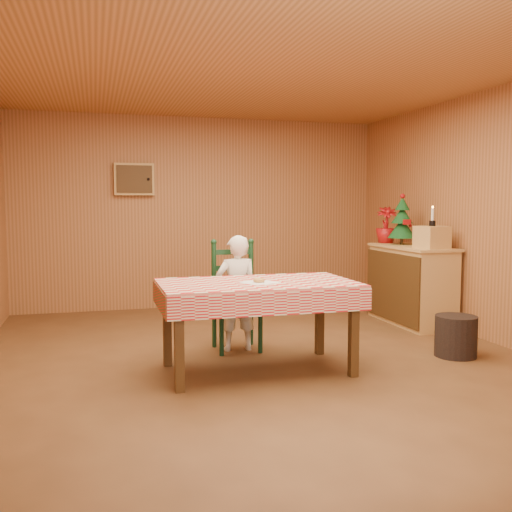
{
  "coord_description": "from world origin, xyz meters",
  "views": [
    {
      "loc": [
        -1.41,
        -4.8,
        1.43
      ],
      "look_at": [
        0.0,
        0.2,
        0.95
      ],
      "focal_mm": 40.0,
      "sensor_mm": 36.0,
      "label": 1
    }
  ],
  "objects_px": {
    "shelf_unit": "(411,285)",
    "crate": "(432,237)",
    "christmas_tree": "(402,222)",
    "storage_bin": "(456,336)",
    "dining_table": "(257,291)",
    "seated_child": "(237,293)",
    "ladder_chair": "(235,298)"
  },
  "relations": [
    {
      "from": "seated_child",
      "to": "christmas_tree",
      "type": "bearing_deg",
      "value": -158.75
    },
    {
      "from": "storage_bin",
      "to": "ladder_chair",
      "type": "bearing_deg",
      "value": 156.28
    },
    {
      "from": "crate",
      "to": "storage_bin",
      "type": "distance_m",
      "value": 1.4
    },
    {
      "from": "dining_table",
      "to": "ladder_chair",
      "type": "xyz_separation_m",
      "value": [
        -0.0,
        0.79,
        -0.18
      ]
    },
    {
      "from": "shelf_unit",
      "to": "storage_bin",
      "type": "xyz_separation_m",
      "value": [
        -0.38,
        -1.43,
        -0.27
      ]
    },
    {
      "from": "seated_child",
      "to": "christmas_tree",
      "type": "height_order",
      "value": "christmas_tree"
    },
    {
      "from": "ladder_chair",
      "to": "shelf_unit",
      "type": "height_order",
      "value": "ladder_chair"
    },
    {
      "from": "shelf_unit",
      "to": "christmas_tree",
      "type": "height_order",
      "value": "christmas_tree"
    },
    {
      "from": "dining_table",
      "to": "ladder_chair",
      "type": "relative_size",
      "value": 1.53
    },
    {
      "from": "ladder_chair",
      "to": "storage_bin",
      "type": "bearing_deg",
      "value": -23.72
    },
    {
      "from": "ladder_chair",
      "to": "seated_child",
      "type": "relative_size",
      "value": 0.96
    },
    {
      "from": "ladder_chair",
      "to": "christmas_tree",
      "type": "relative_size",
      "value": 1.74
    },
    {
      "from": "crate",
      "to": "storage_bin",
      "type": "bearing_deg",
      "value": -110.44
    },
    {
      "from": "seated_child",
      "to": "christmas_tree",
      "type": "distance_m",
      "value": 2.55
    },
    {
      "from": "dining_table",
      "to": "crate",
      "type": "height_order",
      "value": "crate"
    },
    {
      "from": "dining_table",
      "to": "christmas_tree",
      "type": "relative_size",
      "value": 2.67
    },
    {
      "from": "seated_child",
      "to": "shelf_unit",
      "type": "distance_m",
      "value": 2.38
    },
    {
      "from": "christmas_tree",
      "to": "dining_table",
      "type": "bearing_deg",
      "value": -144.78
    },
    {
      "from": "crate",
      "to": "storage_bin",
      "type": "relative_size",
      "value": 0.78
    },
    {
      "from": "seated_child",
      "to": "crate",
      "type": "distance_m",
      "value": 2.37
    },
    {
      "from": "dining_table",
      "to": "storage_bin",
      "type": "relative_size",
      "value": 4.31
    },
    {
      "from": "seated_child",
      "to": "ladder_chair",
      "type": "bearing_deg",
      "value": -90.0
    },
    {
      "from": "ladder_chair",
      "to": "seated_child",
      "type": "xyz_separation_m",
      "value": [
        0.0,
        -0.06,
        0.06
      ]
    },
    {
      "from": "dining_table",
      "to": "christmas_tree",
      "type": "xyz_separation_m",
      "value": [
        2.3,
        1.63,
        0.52
      ]
    },
    {
      "from": "shelf_unit",
      "to": "christmas_tree",
      "type": "distance_m",
      "value": 0.79
    },
    {
      "from": "christmas_tree",
      "to": "storage_bin",
      "type": "distance_m",
      "value": 2.0
    },
    {
      "from": "shelf_unit",
      "to": "crate",
      "type": "relative_size",
      "value": 4.13
    },
    {
      "from": "shelf_unit",
      "to": "crate",
      "type": "bearing_deg",
      "value": -88.77
    },
    {
      "from": "shelf_unit",
      "to": "storage_bin",
      "type": "bearing_deg",
      "value": -104.71
    },
    {
      "from": "dining_table",
      "to": "crate",
      "type": "xyz_separation_m",
      "value": [
        2.3,
        0.98,
        0.37
      ]
    },
    {
      "from": "ladder_chair",
      "to": "christmas_tree",
      "type": "distance_m",
      "value": 2.55
    },
    {
      "from": "crate",
      "to": "storage_bin",
      "type": "xyz_separation_m",
      "value": [
        -0.38,
        -1.03,
        -0.86
      ]
    }
  ]
}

